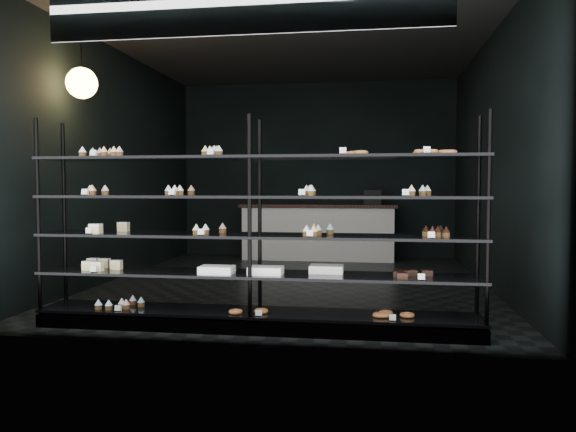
{
  "coord_description": "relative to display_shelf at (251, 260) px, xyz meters",
  "views": [
    {
      "loc": [
        1.03,
        -7.37,
        1.29
      ],
      "look_at": [
        0.21,
        -1.9,
        1.0
      ],
      "focal_mm": 35.0,
      "sensor_mm": 36.0,
      "label": 1
    }
  ],
  "objects": [
    {
      "name": "pendant_lamp",
      "position": [
        -2.15,
        1.01,
        1.82
      ],
      "size": [
        0.34,
        0.34,
        0.9
      ],
      "color": "black",
      "rests_on": "room"
    },
    {
      "name": "room",
      "position": [
        0.05,
        2.45,
        0.97
      ],
      "size": [
        5.01,
        6.01,
        3.2
      ],
      "color": "black",
      "rests_on": "ground"
    },
    {
      "name": "display_shelf",
      "position": [
        0.0,
        0.0,
        0.0
      ],
      "size": [
        4.0,
        0.5,
        1.91
      ],
      "color": "black",
      "rests_on": "room"
    },
    {
      "name": "service_counter",
      "position": [
        0.15,
        4.95,
        -0.13
      ],
      "size": [
        2.74,
        0.65,
        1.23
      ],
      "color": "silver",
      "rests_on": "room"
    },
    {
      "name": "signage",
      "position": [
        0.05,
        -0.48,
        2.12
      ],
      "size": [
        3.3,
        0.05,
        0.5
      ],
      "color": "#0D1E43",
      "rests_on": "room"
    }
  ]
}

